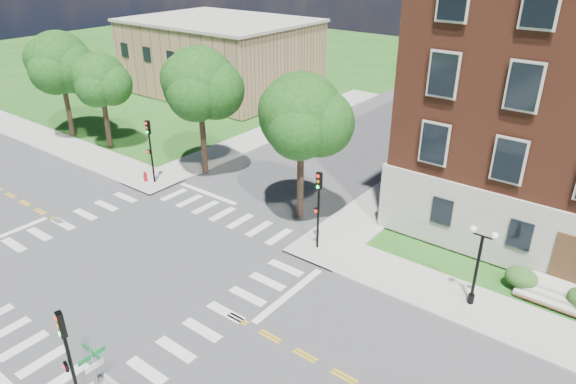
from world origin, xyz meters
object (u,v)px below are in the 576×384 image
Objects in this scene: traffic_signal_se at (67,352)px; traffic_signal_ne at (318,201)px; traffic_signal_nw at (150,144)px; twin_lamp_west at (478,262)px; street_sign_pole at (94,368)px; fire_hydrant at (145,177)px.

traffic_signal_se and traffic_signal_ne have the same top height.
traffic_signal_nw is 1.13× the size of twin_lamp_west.
traffic_signal_nw is at bearing 135.50° from street_sign_pole.
traffic_signal_se is 1.55× the size of street_sign_pole.
twin_lamp_west is 5.64× the size of fire_hydrant.
traffic_signal_ne is at bearing 88.62° from traffic_signal_se.
traffic_signal_ne reaches higher than twin_lamp_west.
traffic_signal_ne is at bearing -177.60° from twin_lamp_west.
traffic_signal_se is at bearing -91.38° from traffic_signal_ne.
street_sign_pole is (0.17, -14.68, -0.88)m from traffic_signal_ne.
twin_lamp_west is at bearing 0.63° from traffic_signal_nw.
traffic_signal_se is at bearing -120.98° from twin_lamp_west.
fire_hydrant is at bearing -179.49° from traffic_signal_ne.
twin_lamp_west is (23.89, 0.26, -0.66)m from traffic_signal_nw.
traffic_signal_nw is at bearing 19.88° from fire_hydrant.
twin_lamp_west is at bearing 2.40° from traffic_signal_ne.
twin_lamp_west is 1.36× the size of street_sign_pole.
street_sign_pole is at bearing 46.55° from traffic_signal_se.
traffic_signal_ne is 15.82m from fire_hydrant.
traffic_signal_nw is (-14.51, 15.36, 0.00)m from traffic_signal_se.
traffic_signal_se is 18.23m from twin_lamp_west.
street_sign_pole is (0.54, 0.57, -0.88)m from traffic_signal_se.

